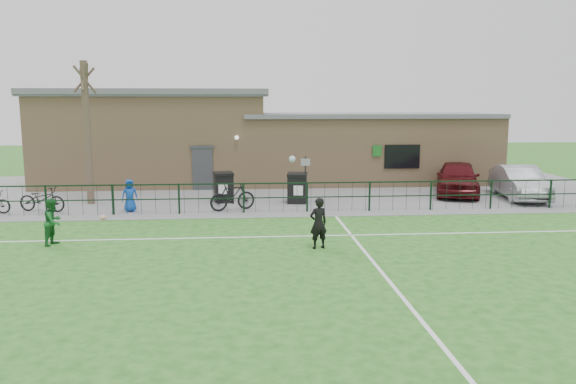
{
  "coord_description": "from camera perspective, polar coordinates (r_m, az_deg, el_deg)",
  "views": [
    {
      "loc": [
        -1.5,
        -13.67,
        4.3
      ],
      "look_at": [
        0.0,
        5.0,
        1.3
      ],
      "focal_mm": 35.0,
      "sensor_mm": 36.0,
      "label": 1
    }
  ],
  "objects": [
    {
      "name": "bicycle_d",
      "position": [
        22.51,
        -5.66,
        -0.44
      ],
      "size": [
        1.95,
        1.17,
        1.13
      ],
      "primitive_type": "imported",
      "rotation": [
        0.0,
        0.0,
        1.94
      ],
      "color": "black",
      "rests_on": "paving_strip"
    },
    {
      "name": "clubhouse",
      "position": [
        30.25,
        -3.43,
        5.14
      ],
      "size": [
        24.25,
        5.4,
        4.96
      ],
      "color": "tan",
      "rests_on": "ground"
    },
    {
      "name": "wheelie_bin_left",
      "position": [
        24.63,
        -6.58,
        0.43
      ],
      "size": [
        0.91,
        1.0,
        1.19
      ],
      "primitive_type": "cube",
      "rotation": [
        0.0,
        0.0,
        0.15
      ],
      "color": "black",
      "rests_on": "paving_strip"
    },
    {
      "name": "bicycle_c",
      "position": [
        24.2,
        -23.71,
        -0.65
      ],
      "size": [
        2.03,
        1.12,
        1.01
      ],
      "primitive_type": "imported",
      "rotation": [
        0.0,
        0.0,
        1.33
      ],
      "color": "black",
      "rests_on": "paving_strip"
    },
    {
      "name": "perimeter_fence",
      "position": [
        22.04,
        -0.63,
        -0.57
      ],
      "size": [
        28.0,
        0.1,
        1.2
      ],
      "primitive_type": "cube",
      "color": "black",
      "rests_on": "ground"
    },
    {
      "name": "pitch_line_mid",
      "position": [
        18.25,
        0.25,
        -4.52
      ],
      "size": [
        28.0,
        0.1,
        0.01
      ],
      "primitive_type": "cube",
      "color": "white",
      "rests_on": "ground"
    },
    {
      "name": "paving_strip",
      "position": [
        27.55,
        -1.42,
        0.14
      ],
      "size": [
        34.0,
        13.0,
        0.02
      ],
      "primitive_type": "cube",
      "color": "slate",
      "rests_on": "ground"
    },
    {
      "name": "goalkeeper_kick",
      "position": [
        16.71,
        3.01,
        -2.94
      ],
      "size": [
        0.97,
        3.12,
        2.51
      ],
      "color": "black",
      "rests_on": "ground"
    },
    {
      "name": "bare_tree",
      "position": [
        25.07,
        -19.72,
        5.6
      ],
      "size": [
        0.3,
        0.3,
        6.0
      ],
      "primitive_type": "cylinder",
      "color": "#4B3B2D",
      "rests_on": "ground"
    },
    {
      "name": "pitch_line_perp",
      "position": [
        14.76,
        9.43,
        -7.96
      ],
      "size": [
        0.1,
        16.0,
        0.01
      ],
      "primitive_type": "cube",
      "color": "white",
      "rests_on": "ground"
    },
    {
      "name": "car_maroon",
      "position": [
        27.35,
        16.84,
        1.38
      ],
      "size": [
        3.33,
        5.0,
        1.58
      ],
      "primitive_type": "imported",
      "rotation": [
        0.0,
        0.0,
        -0.34
      ],
      "color": "#490D11",
      "rests_on": "paving_strip"
    },
    {
      "name": "outfield_player",
      "position": [
        18.49,
        -22.73,
        -2.79
      ],
      "size": [
        0.7,
        0.81,
        1.43
      ],
      "primitive_type": "imported",
      "rotation": [
        0.0,
        0.0,
        1.31
      ],
      "color": "#1B6028",
      "rests_on": "ground"
    },
    {
      "name": "wheelie_bin_right",
      "position": [
        24.14,
        0.94,
        0.32
      ],
      "size": [
        0.92,
        1.01,
        1.2
      ],
      "primitive_type": "cube",
      "rotation": [
        0.0,
        0.0,
        -0.16
      ],
      "color": "black",
      "rests_on": "paving_strip"
    },
    {
      "name": "sign_post",
      "position": [
        24.06,
        1.77,
        1.26
      ],
      "size": [
        0.07,
        0.07,
        2.0
      ],
      "primitive_type": "cylinder",
      "rotation": [
        0.0,
        0.0,
        0.09
      ],
      "color": "black",
      "rests_on": "paving_strip"
    },
    {
      "name": "pitch_line_touch",
      "position": [
        21.95,
        -0.59,
        -2.19
      ],
      "size": [
        28.0,
        0.1,
        0.01
      ],
      "primitive_type": "cube",
      "color": "white",
      "rests_on": "ground"
    },
    {
      "name": "ball_ground",
      "position": [
        21.82,
        -18.27,
        -2.47
      ],
      "size": [
        0.2,
        0.2,
        0.2
      ],
      "primitive_type": "sphere",
      "color": "white",
      "rests_on": "ground"
    },
    {
      "name": "car_silver",
      "position": [
        27.21,
        22.45,
        0.92
      ],
      "size": [
        2.22,
        4.64,
        1.47
      ],
      "primitive_type": "imported",
      "rotation": [
        0.0,
        0.0,
        -0.15
      ],
      "color": "#97999E",
      "rests_on": "paving_strip"
    },
    {
      "name": "ground",
      "position": [
        14.41,
        1.61,
        -8.26
      ],
      "size": [
        90.0,
        90.0,
        0.0
      ],
      "primitive_type": "plane",
      "color": "#245E1B",
      "rests_on": "ground"
    },
    {
      "name": "spectator_child",
      "position": [
        23.0,
        -15.78,
        -0.34
      ],
      "size": [
        0.7,
        0.54,
        1.29
      ],
      "primitive_type": "imported",
      "rotation": [
        0.0,
        0.0,
        0.22
      ],
      "color": "#1246AA",
      "rests_on": "paving_strip"
    }
  ]
}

